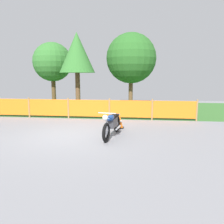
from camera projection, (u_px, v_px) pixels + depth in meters
ground at (71, 135)px, 8.23m from camera, size 24.00×24.00×0.02m
grass_verge at (101, 108)px, 14.90m from camera, size 24.00×7.40×0.01m
barrier_fence at (89, 108)px, 11.19m from camera, size 10.68×0.08×1.05m
tree_leftmost at (53, 62)px, 14.78m from camera, size 2.58×2.58×4.36m
tree_near_left at (77, 53)px, 12.87m from camera, size 2.08×2.08×4.65m
tree_near_right at (131, 58)px, 14.59m from camera, size 3.30×3.30×4.95m
motorcycle_lead at (112, 124)px, 7.92m from camera, size 0.67×2.05×0.97m
traffic_cone at (120, 122)px, 9.24m from camera, size 0.32×0.32×0.53m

